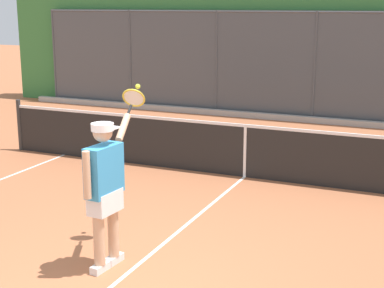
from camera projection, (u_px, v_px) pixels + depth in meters
name	position (u px, v px, depth m)	size (l,w,h in m)	color
fence_backdrop	(320.00, 59.00, 15.55)	(19.29, 1.37, 3.20)	#474C51
tennis_net	(245.00, 150.00, 10.31)	(10.05, 0.09, 1.07)	#2D2D2D
tennis_player	(105.00, 183.00, 6.65)	(0.40, 1.44, 2.03)	silver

